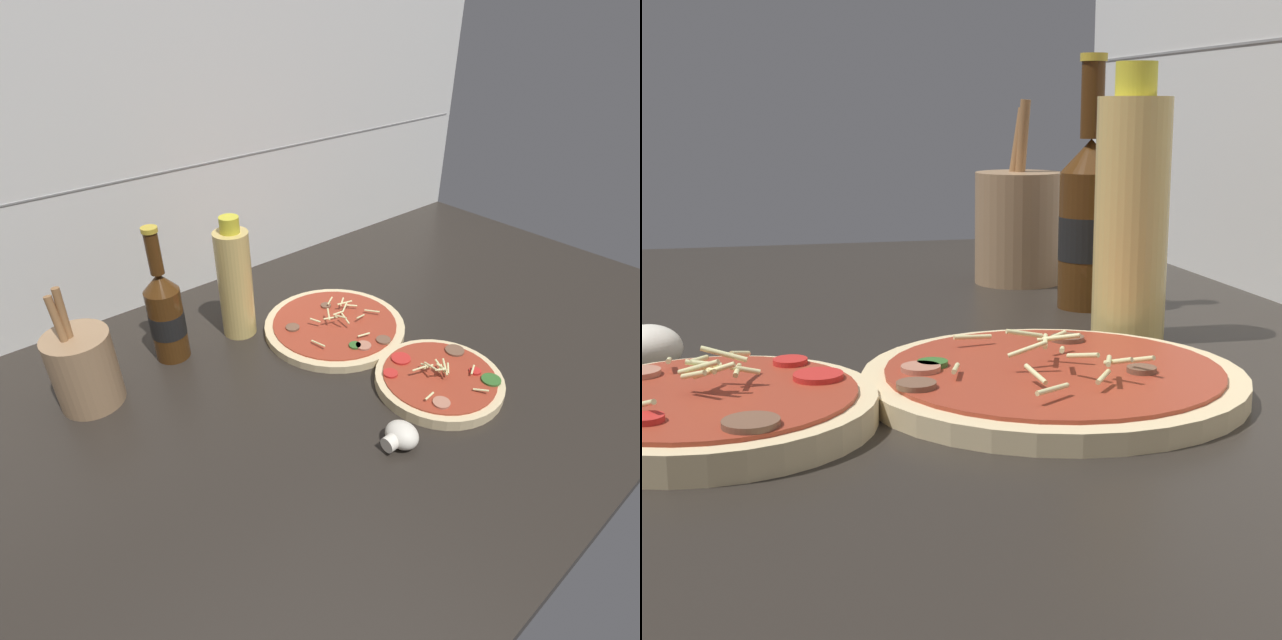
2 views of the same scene
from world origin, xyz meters
TOP-DOWN VIEW (x-y plane):
  - counter_slab at (0.00, 0.00)cm, footprint 160.00×90.00cm
  - tile_backsplash at (0.00, 45.50)cm, footprint 160.00×1.13cm
  - pizza_near at (6.32, -13.69)cm, footprint 22.10×22.10cm
  - pizza_far at (3.86, 10.77)cm, footprint 28.30×28.30cm
  - beer_bottle at (-24.97, 24.19)cm, footprint 6.37×6.37cm
  - oil_bottle at (-11.00, 22.85)cm, footprint 6.60×6.60cm
  - mushroom_left at (-9.15, -18.70)cm, footprint 5.70×5.43cm
  - utensil_crock at (-40.99, 21.29)cm, footprint 10.27×10.27cm

SIDE VIEW (x-z plane):
  - counter_slab at x=0.00cm, z-range 0.00..2.50cm
  - pizza_far at x=3.86cm, z-range 0.96..5.86cm
  - pizza_near at x=6.32cm, z-range 1.14..6.15cm
  - mushroom_left at x=-9.15cm, z-range 2.50..6.30cm
  - utensil_crock at x=-40.99cm, z-range -1.47..19.99cm
  - beer_bottle at x=-24.97cm, z-range -1.27..24.55cm
  - oil_bottle at x=-11.00cm, z-range 1.52..25.95cm
  - tile_backsplash at x=0.00cm, z-range 0.00..60.00cm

